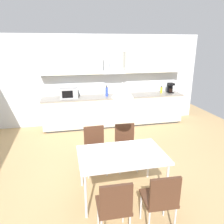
# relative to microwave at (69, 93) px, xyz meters

# --- Properties ---
(ground_plane) EXTENTS (8.62, 8.62, 0.02)m
(ground_plane) POSITION_rel_microwave_xyz_m (0.56, -2.55, -1.04)
(ground_plane) COLOR tan
(wall_back) EXTENTS (6.90, 0.10, 2.61)m
(wall_back) POSITION_rel_microwave_xyz_m (0.56, 0.38, 0.27)
(wall_back) COLOR silver
(wall_back) RESTS_ON ground_plane
(kitchen_counter) EXTENTS (4.12, 0.68, 0.89)m
(kitchen_counter) POSITION_rel_microwave_xyz_m (1.30, 0.00, -0.58)
(kitchen_counter) COLOR #333333
(kitchen_counter) RESTS_ON ground_plane
(backsplash_tile) EXTENTS (4.10, 0.02, 0.57)m
(backsplash_tile) POSITION_rel_microwave_xyz_m (1.30, 0.31, 0.15)
(backsplash_tile) COLOR silver
(backsplash_tile) RESTS_ON kitchen_counter
(upper_wall_cabinets) EXTENTS (4.10, 0.40, 0.61)m
(upper_wall_cabinets) POSITION_rel_microwave_xyz_m (1.30, 0.16, 0.79)
(upper_wall_cabinets) COLOR beige
(microwave) EXTENTS (0.48, 0.35, 0.28)m
(microwave) POSITION_rel_microwave_xyz_m (0.00, 0.00, 0.00)
(microwave) COLOR #ADADB2
(microwave) RESTS_ON kitchen_counter
(coffee_maker) EXTENTS (0.18, 0.19, 0.30)m
(coffee_maker) POSITION_rel_microwave_xyz_m (3.08, 0.03, 0.01)
(coffee_maker) COLOR black
(coffee_maker) RESTS_ON kitchen_counter
(bottle_blue) EXTENTS (0.07, 0.07, 0.31)m
(bottle_blue) POSITION_rel_microwave_xyz_m (1.07, -0.04, -0.01)
(bottle_blue) COLOR blue
(bottle_blue) RESTS_ON kitchen_counter
(bottle_yellow) EXTENTS (0.06, 0.06, 0.22)m
(bottle_yellow) POSITION_rel_microwave_xyz_m (2.79, 0.04, -0.05)
(bottle_yellow) COLOR yellow
(bottle_yellow) RESTS_ON kitchen_counter
(dining_table) EXTENTS (1.32, 0.86, 0.74)m
(dining_table) POSITION_rel_microwave_xyz_m (0.69, -3.18, -0.34)
(dining_table) COLOR white
(dining_table) RESTS_ON ground_plane
(chair_far_left) EXTENTS (0.41, 0.41, 0.87)m
(chair_far_left) POSITION_rel_microwave_xyz_m (0.39, -2.36, -0.50)
(chair_far_left) COLOR #4C2D1E
(chair_far_left) RESTS_ON ground_plane
(chair_near_left) EXTENTS (0.41, 0.41, 0.87)m
(chair_near_left) POSITION_rel_microwave_xyz_m (0.39, -3.99, -0.50)
(chair_near_left) COLOR #4C2D1E
(chair_near_left) RESTS_ON ground_plane
(chair_near_right) EXTENTS (0.42, 0.42, 0.87)m
(chair_near_right) POSITION_rel_microwave_xyz_m (0.98, -3.99, -0.50)
(chair_near_right) COLOR #4C2D1E
(chair_near_right) RESTS_ON ground_plane
(chair_far_right) EXTENTS (0.41, 0.41, 0.87)m
(chair_far_right) POSITION_rel_microwave_xyz_m (0.99, -2.36, -0.50)
(chair_far_right) COLOR #4C2D1E
(chair_far_right) RESTS_ON ground_plane
(pendant_lamp) EXTENTS (0.32, 0.32, 0.22)m
(pendant_lamp) POSITION_rel_microwave_xyz_m (0.69, -3.18, 0.70)
(pendant_lamp) COLOR silver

